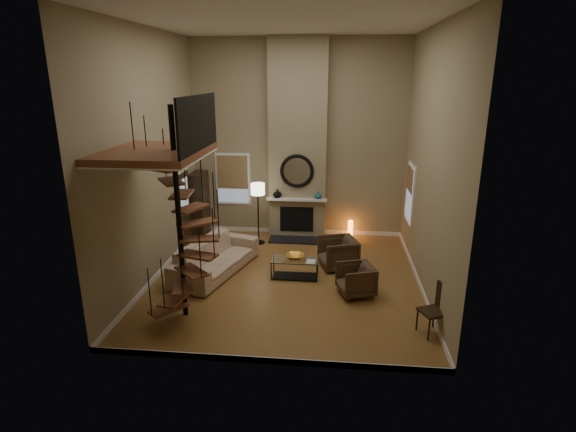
# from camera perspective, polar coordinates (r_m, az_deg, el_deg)

# --- Properties ---
(ground) EXTENTS (6.00, 6.50, 0.01)m
(ground) POSITION_cam_1_polar(r_m,az_deg,el_deg) (10.62, -0.22, -7.90)
(ground) COLOR #A57435
(ground) RESTS_ON ground
(back_wall) EXTENTS (6.00, 0.02, 5.50)m
(back_wall) POSITION_cam_1_polar(r_m,az_deg,el_deg) (12.97, 1.29, 9.44)
(back_wall) COLOR #988862
(back_wall) RESTS_ON ground
(front_wall) EXTENTS (6.00, 0.02, 5.50)m
(front_wall) POSITION_cam_1_polar(r_m,az_deg,el_deg) (6.63, -3.18, 1.87)
(front_wall) COLOR #988862
(front_wall) RESTS_ON ground
(left_wall) EXTENTS (0.02, 6.50, 5.50)m
(left_wall) POSITION_cam_1_polar(r_m,az_deg,el_deg) (10.52, -16.84, 6.89)
(left_wall) COLOR #988862
(left_wall) RESTS_ON ground
(right_wall) EXTENTS (0.02, 6.50, 5.50)m
(right_wall) POSITION_cam_1_polar(r_m,az_deg,el_deg) (9.92, 17.36, 6.26)
(right_wall) COLOR #988862
(right_wall) RESTS_ON ground
(ceiling) EXTENTS (6.00, 6.50, 0.01)m
(ceiling) POSITION_cam_1_polar(r_m,az_deg,el_deg) (9.67, -0.26, 23.11)
(ceiling) COLOR silver
(ceiling) RESTS_ON back_wall
(baseboard_back) EXTENTS (6.00, 0.02, 0.12)m
(baseboard_back) POSITION_cam_1_polar(r_m,az_deg,el_deg) (13.59, 1.21, -1.88)
(baseboard_back) COLOR white
(baseboard_back) RESTS_ON ground
(baseboard_front) EXTENTS (6.00, 0.02, 0.12)m
(baseboard_front) POSITION_cam_1_polar(r_m,az_deg,el_deg) (7.79, -2.83, -17.56)
(baseboard_front) COLOR white
(baseboard_front) RESTS_ON ground
(baseboard_left) EXTENTS (0.02, 6.50, 0.12)m
(baseboard_left) POSITION_cam_1_polar(r_m,az_deg,el_deg) (11.28, -15.62, -6.66)
(baseboard_left) COLOR white
(baseboard_left) RESTS_ON ground
(baseboard_right) EXTENTS (0.02, 6.50, 0.12)m
(baseboard_right) POSITION_cam_1_polar(r_m,az_deg,el_deg) (10.73, 16.03, -7.97)
(baseboard_right) COLOR white
(baseboard_right) RESTS_ON ground
(chimney_breast) EXTENTS (1.60, 0.38, 5.50)m
(chimney_breast) POSITION_cam_1_polar(r_m,az_deg,el_deg) (12.78, 1.22, 9.33)
(chimney_breast) COLOR #90805D
(chimney_breast) RESTS_ON ground
(hearth) EXTENTS (1.50, 0.60, 0.04)m
(hearth) POSITION_cam_1_polar(r_m,az_deg,el_deg) (12.97, 0.97, -3.00)
(hearth) COLOR black
(hearth) RESTS_ON ground
(firebox) EXTENTS (0.95, 0.02, 0.72)m
(firebox) POSITION_cam_1_polar(r_m,az_deg,el_deg) (13.08, 1.09, -0.39)
(firebox) COLOR black
(firebox) RESTS_ON chimney_breast
(mantel) EXTENTS (1.70, 0.18, 0.06)m
(mantel) POSITION_cam_1_polar(r_m,az_deg,el_deg) (12.83, 1.07, 2.06)
(mantel) COLOR white
(mantel) RESTS_ON chimney_breast
(mirror_frame) EXTENTS (0.94, 0.10, 0.94)m
(mirror_frame) POSITION_cam_1_polar(r_m,az_deg,el_deg) (12.70, 1.11, 5.62)
(mirror_frame) COLOR black
(mirror_frame) RESTS_ON chimney_breast
(mirror_disc) EXTENTS (0.80, 0.01, 0.80)m
(mirror_disc) POSITION_cam_1_polar(r_m,az_deg,el_deg) (12.71, 1.12, 5.62)
(mirror_disc) COLOR white
(mirror_disc) RESTS_ON chimney_breast
(vase_left) EXTENTS (0.24, 0.24, 0.25)m
(vase_left) POSITION_cam_1_polar(r_m,az_deg,el_deg) (12.88, -1.35, 2.83)
(vase_left) COLOR black
(vase_left) RESTS_ON mantel
(vase_right) EXTENTS (0.20, 0.20, 0.21)m
(vase_right) POSITION_cam_1_polar(r_m,az_deg,el_deg) (12.80, 3.77, 2.61)
(vase_right) COLOR #1A555D
(vase_right) RESTS_ON mantel
(window_back) EXTENTS (1.02, 0.06, 1.52)m
(window_back) POSITION_cam_1_polar(r_m,az_deg,el_deg) (13.43, -6.89, 4.69)
(window_back) COLOR white
(window_back) RESTS_ON back_wall
(window_right) EXTENTS (0.06, 1.02, 1.52)m
(window_right) POSITION_cam_1_polar(r_m,az_deg,el_deg) (12.08, 14.99, 2.84)
(window_right) COLOR white
(window_right) RESTS_ON right_wall
(entry_door) EXTENTS (0.10, 1.05, 2.16)m
(entry_door) POSITION_cam_1_polar(r_m,az_deg,el_deg) (12.52, -12.92, 0.75)
(entry_door) COLOR white
(entry_door) RESTS_ON ground
(loft) EXTENTS (1.70, 2.20, 1.09)m
(loft) POSITION_cam_1_polar(r_m,az_deg,el_deg) (8.44, -15.66, 7.95)
(loft) COLOR brown
(loft) RESTS_ON left_wall
(spiral_stair) EXTENTS (1.47, 1.47, 4.06)m
(spiral_stair) POSITION_cam_1_polar(r_m,az_deg,el_deg) (8.69, -13.26, -1.49)
(spiral_stair) COLOR black
(spiral_stair) RESTS_ON ground
(hutch) EXTENTS (0.38, 0.81, 1.82)m
(hutch) POSITION_cam_1_polar(r_m,az_deg,el_deg) (13.41, -10.98, 1.52)
(hutch) COLOR black
(hutch) RESTS_ON ground
(sofa) EXTENTS (1.70, 2.77, 0.76)m
(sofa) POSITION_cam_1_polar(r_m,az_deg,el_deg) (10.97, -9.04, -5.01)
(sofa) COLOR tan
(sofa) RESTS_ON ground
(armchair_near) EXTENTS (1.06, 1.05, 0.78)m
(armchair_near) POSITION_cam_1_polar(r_m,az_deg,el_deg) (11.22, 6.64, -4.62)
(armchair_near) COLOR #4A3422
(armchair_near) RESTS_ON ground
(armchair_far) EXTENTS (0.90, 0.89, 0.66)m
(armchair_far) POSITION_cam_1_polar(r_m,az_deg,el_deg) (9.89, 8.83, -7.82)
(armchair_far) COLOR #4A3422
(armchair_far) RESTS_ON ground
(coffee_table) EXTENTS (1.10, 0.56, 0.43)m
(coffee_table) POSITION_cam_1_polar(r_m,az_deg,el_deg) (10.60, 0.85, -6.24)
(coffee_table) COLOR silver
(coffee_table) RESTS_ON ground
(bowl) EXTENTS (0.41, 0.41, 0.10)m
(bowl) POSITION_cam_1_polar(r_m,az_deg,el_deg) (10.56, 0.88, -5.07)
(bowl) COLOR orange
(bowl) RESTS_ON coffee_table
(book) EXTENTS (0.23, 0.29, 0.03)m
(book) POSITION_cam_1_polar(r_m,az_deg,el_deg) (10.37, 2.72, -5.73)
(book) COLOR gray
(book) RESTS_ON coffee_table
(floor_lamp) EXTENTS (0.38, 0.38, 1.70)m
(floor_lamp) POSITION_cam_1_polar(r_m,az_deg,el_deg) (12.42, -3.79, 2.77)
(floor_lamp) COLOR black
(floor_lamp) RESTS_ON ground
(accent_lamp) EXTENTS (0.14, 0.14, 0.51)m
(accent_lamp) POSITION_cam_1_polar(r_m,az_deg,el_deg) (13.27, 7.78, -1.65)
(accent_lamp) COLOR orange
(accent_lamp) RESTS_ON ground
(side_chair) EXTENTS (0.56, 0.55, 0.94)m
(side_chair) POSITION_cam_1_polar(r_m,az_deg,el_deg) (8.76, 18.11, -10.71)
(side_chair) COLOR black
(side_chair) RESTS_ON ground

